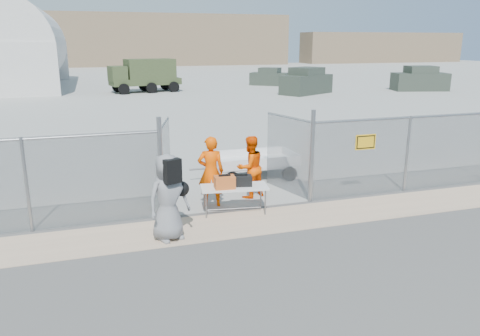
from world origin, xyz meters
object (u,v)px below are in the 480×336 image
object	(u,v)px
folding_table	(234,200)
utility_trailer	(253,165)
visitor	(168,198)
security_worker_right	(250,167)
security_worker_left	(211,172)

from	to	relation	value
folding_table	utility_trailer	distance (m)	3.30
visitor	utility_trailer	size ratio (longest dim) A/B	0.56
security_worker_right	utility_trailer	world-z (taller)	security_worker_right
folding_table	security_worker_right	world-z (taller)	security_worker_right
visitor	utility_trailer	distance (m)	5.29
visitor	utility_trailer	bearing A→B (deg)	29.73
folding_table	utility_trailer	size ratio (longest dim) A/B	0.49
folding_table	visitor	size ratio (longest dim) A/B	0.87
security_worker_right	utility_trailer	xyz separation A→B (m)	(0.74, 1.85, -0.45)
utility_trailer	visitor	bearing A→B (deg)	-129.84
security_worker_left	visitor	bearing A→B (deg)	64.03
security_worker_right	utility_trailer	bearing A→B (deg)	-131.13
security_worker_left	visitor	size ratio (longest dim) A/B	0.97
folding_table	visitor	bearing A→B (deg)	-140.19
security_worker_left	security_worker_right	bearing A→B (deg)	-150.94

